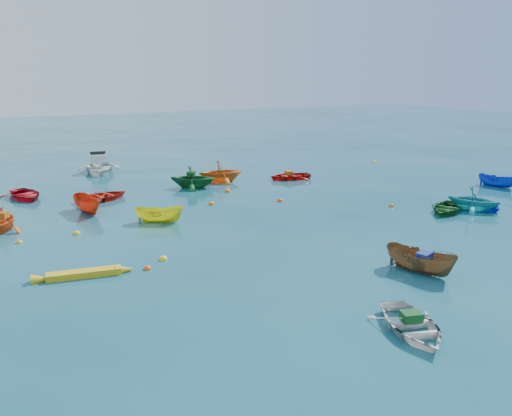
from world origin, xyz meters
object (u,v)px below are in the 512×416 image
dinghy_white_near (411,332)px  kayak_yellow (84,277)px  motorboat_white (99,172)px  dinghy_blue_se (480,207)px

dinghy_white_near → kayak_yellow: dinghy_white_near is taller
dinghy_white_near → motorboat_white: (-3.00, 29.92, 0.00)m
dinghy_white_near → dinghy_blue_se: size_ratio=0.99×
dinghy_blue_se → dinghy_white_near: bearing=-136.9°
dinghy_blue_se → motorboat_white: (-17.07, 21.26, 0.00)m
dinghy_white_near → dinghy_blue_se: (14.07, 8.66, 0.00)m
dinghy_blue_se → kayak_yellow: bearing=-169.4°
kayak_yellow → motorboat_white: motorboat_white is taller
dinghy_white_near → kayak_yellow: (-7.83, 8.99, 0.00)m
dinghy_white_near → kayak_yellow: 11.92m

